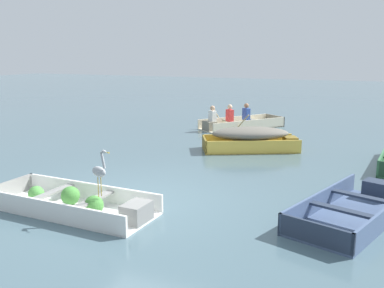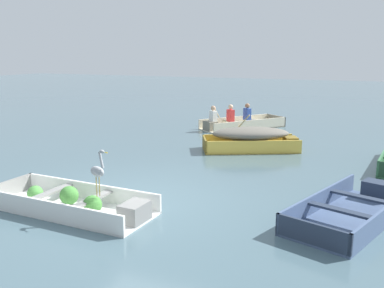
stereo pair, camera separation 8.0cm
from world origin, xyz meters
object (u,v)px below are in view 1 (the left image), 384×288
dinghy_white_foreground (76,204)px  skiff_slate_blue_far_moored (356,209)px  skiff_yellow_mid_moored (252,137)px  rowboat_cream_with_crew (237,123)px  heron_on_dinghy (99,170)px

dinghy_white_foreground → skiff_slate_blue_far_moored: (4.61, 1.75, -0.01)m
skiff_yellow_mid_moored → rowboat_cream_with_crew: rowboat_cream_with_crew is taller
skiff_yellow_mid_moored → heron_on_dinghy: size_ratio=3.45×
rowboat_cream_with_crew → skiff_slate_blue_far_moored: bearing=-59.0°
skiff_yellow_mid_moored → heron_on_dinghy: bearing=-98.5°
dinghy_white_foreground → skiff_slate_blue_far_moored: size_ratio=1.00×
skiff_slate_blue_far_moored → rowboat_cream_with_crew: bearing=121.0°
dinghy_white_foreground → rowboat_cream_with_crew: (0.03, 9.36, 0.08)m
skiff_slate_blue_far_moored → skiff_yellow_mid_moored: bearing=125.7°
skiff_slate_blue_far_moored → heron_on_dinghy: (-4.00, -1.85, 0.73)m
dinghy_white_foreground → skiff_yellow_mid_moored: bearing=75.8°
dinghy_white_foreground → heron_on_dinghy: heron_on_dinghy is taller
skiff_slate_blue_far_moored → heron_on_dinghy: size_ratio=3.76×
dinghy_white_foreground → skiff_slate_blue_far_moored: 4.93m
skiff_yellow_mid_moored → dinghy_white_foreground: bearing=-104.2°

